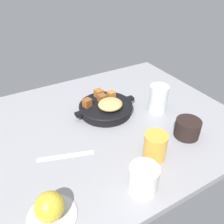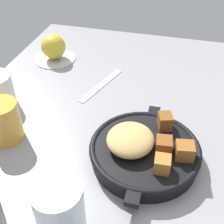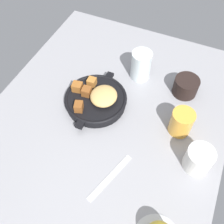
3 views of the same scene
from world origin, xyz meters
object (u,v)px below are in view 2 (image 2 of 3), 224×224
object	(u,v)px
red_apple	(53,47)
water_glass_tall	(60,213)
butter_knife	(101,85)
juice_glass_amber	(3,121)
cast_iron_skillet	(144,150)

from	to	relation	value
red_apple	water_glass_tall	bearing A→B (deg)	-155.30
butter_knife	juice_glass_amber	distance (cm)	27.44
cast_iron_skillet	butter_knife	size ratio (longest dim) A/B	1.45
water_glass_tall	juice_glass_amber	bearing A→B (deg)	49.01
butter_knife	water_glass_tall	size ratio (longest dim) A/B	1.59
cast_iron_skillet	red_apple	size ratio (longest dim) A/B	3.61
butter_knife	juice_glass_amber	bearing A→B (deg)	168.05
red_apple	juice_glass_amber	distance (cm)	33.53
cast_iron_skillet	red_apple	world-z (taller)	red_apple
red_apple	juice_glass_amber	world-z (taller)	juice_glass_amber
cast_iron_skillet	juice_glass_amber	bearing A→B (deg)	92.36
cast_iron_skillet	butter_knife	bearing A→B (deg)	33.89
cast_iron_skillet	water_glass_tall	size ratio (longest dim) A/B	2.32
cast_iron_skillet	juice_glass_amber	size ratio (longest dim) A/B	2.95
cast_iron_skillet	water_glass_tall	distance (cm)	20.47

